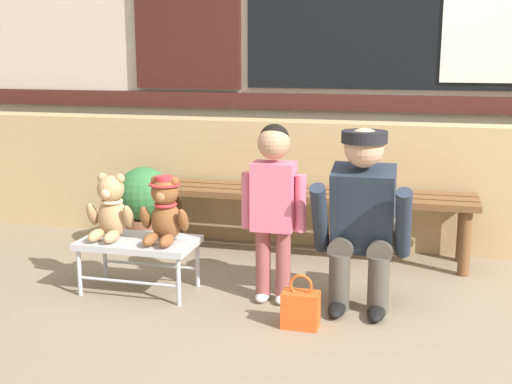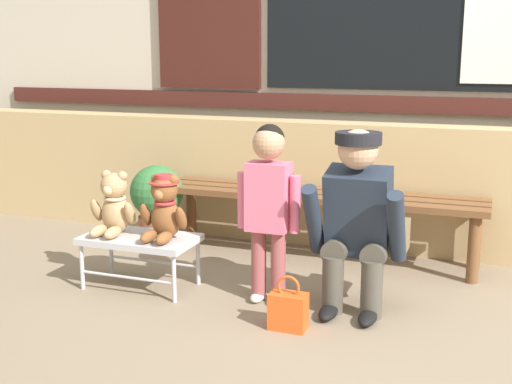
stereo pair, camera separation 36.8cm
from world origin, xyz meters
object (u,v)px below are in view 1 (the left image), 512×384
child_standing (274,194)px  handbag_on_ground (301,309)px  wooden_bench_long (309,201)px  small_display_bench (139,245)px  teddy_bear_plain (111,209)px  adult_crouching (364,218)px  teddy_bear_with_hat (165,211)px  potted_plant (144,204)px

child_standing → handbag_on_ground: bearing=-55.5°
wooden_bench_long → small_display_bench: bearing=-132.7°
teddy_bear_plain → wooden_bench_long: bearing=42.0°
handbag_on_ground → child_standing: bearing=124.5°
wooden_bench_long → adult_crouching: bearing=-61.4°
wooden_bench_long → teddy_bear_plain: size_ratio=5.78×
teddy_bear_plain → handbag_on_ground: 1.21m
wooden_bench_long → adult_crouching: (0.42, -0.78, 0.11)m
wooden_bench_long → adult_crouching: adult_crouching is taller
wooden_bench_long → teddy_bear_plain: (-0.96, -0.87, 0.09)m
teddy_bear_plain → child_standing: child_standing is taller
handbag_on_ground → teddy_bear_plain: bearing=166.6°
teddy_bear_plain → teddy_bear_with_hat: same height
adult_crouching → handbag_on_ground: adult_crouching is taller
small_display_bench → teddy_bear_with_hat: teddy_bear_with_hat is taller
adult_crouching → potted_plant: size_ratio=1.67×
wooden_bench_long → handbag_on_ground: 1.18m
wooden_bench_long → teddy_bear_plain: teddy_bear_plain is taller
teddy_bear_plain → potted_plant: size_ratio=0.64×
small_display_bench → teddy_bear_plain: bearing=179.5°
teddy_bear_plain → teddy_bear_with_hat: 0.32m
teddy_bear_plain → child_standing: size_ratio=0.38×
child_standing → small_display_bench: bearing=-177.3°
teddy_bear_with_hat → potted_plant: bearing=121.6°
child_standing → potted_plant: (-1.04, 0.69, -0.27)m
adult_crouching → child_standing: bearing=-173.0°
wooden_bench_long → potted_plant: bearing=-172.5°
teddy_bear_plain → child_standing: (0.92, 0.03, 0.13)m
wooden_bench_long → child_standing: (-0.04, -0.83, 0.22)m
teddy_bear_with_hat → potted_plant: 0.86m
wooden_bench_long → teddy_bear_with_hat: size_ratio=5.78×
child_standing → handbag_on_ground: size_ratio=3.52×
teddy_bear_plain → adult_crouching: size_ratio=0.38×
small_display_bench → adult_crouching: bearing=4.4°
wooden_bench_long → child_standing: size_ratio=2.19×
wooden_bench_long → child_standing: child_standing is taller
teddy_bear_with_hat → adult_crouching: size_ratio=0.38×
wooden_bench_long → teddy_bear_plain: 1.30m
wooden_bench_long → handbag_on_ground: (0.16, -1.14, -0.28)m
adult_crouching → handbag_on_ground: 0.59m
wooden_bench_long → child_standing: bearing=-93.1°
small_display_bench → potted_plant: bearing=111.5°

